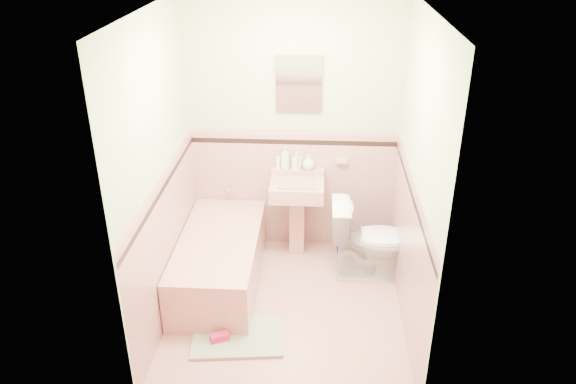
# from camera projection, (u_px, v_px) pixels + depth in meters

# --- Properties ---
(floor) EXTENTS (2.20, 2.20, 0.00)m
(floor) POSITION_uv_depth(u_px,v_px,m) (286.00, 307.00, 4.90)
(floor) COLOR tan
(floor) RESTS_ON ground
(ceiling) EXTENTS (2.20, 2.20, 0.00)m
(ceiling) POSITION_uv_depth(u_px,v_px,m) (286.00, 10.00, 3.78)
(ceiling) COLOR white
(ceiling) RESTS_ON ground
(wall_back) EXTENTS (2.50, 0.00, 2.50)m
(wall_back) POSITION_uv_depth(u_px,v_px,m) (293.00, 129.00, 5.32)
(wall_back) COLOR #EFE3C3
(wall_back) RESTS_ON ground
(wall_front) EXTENTS (2.50, 0.00, 2.50)m
(wall_front) POSITION_uv_depth(u_px,v_px,m) (275.00, 255.00, 3.36)
(wall_front) COLOR #EFE3C3
(wall_front) RESTS_ON ground
(wall_left) EXTENTS (0.00, 2.50, 2.50)m
(wall_left) POSITION_uv_depth(u_px,v_px,m) (159.00, 174.00, 4.39)
(wall_left) COLOR #EFE3C3
(wall_left) RESTS_ON ground
(wall_right) EXTENTS (0.00, 2.50, 2.50)m
(wall_right) POSITION_uv_depth(u_px,v_px,m) (416.00, 181.00, 4.28)
(wall_right) COLOR #EFE3C3
(wall_right) RESTS_ON ground
(wainscot_back) EXTENTS (2.00, 0.00, 2.00)m
(wainscot_back) POSITION_uv_depth(u_px,v_px,m) (293.00, 190.00, 5.60)
(wainscot_back) COLOR tan
(wainscot_back) RESTS_ON ground
(wainscot_front) EXTENTS (2.00, 0.00, 2.00)m
(wainscot_front) POSITION_uv_depth(u_px,v_px,m) (276.00, 338.00, 3.66)
(wainscot_front) COLOR tan
(wainscot_front) RESTS_ON ground
(wainscot_left) EXTENTS (0.00, 2.20, 2.20)m
(wainscot_left) POSITION_uv_depth(u_px,v_px,m) (168.00, 245.00, 4.68)
(wainscot_left) COLOR tan
(wainscot_left) RESTS_ON ground
(wainscot_right) EXTENTS (0.00, 2.20, 2.20)m
(wainscot_right) POSITION_uv_depth(u_px,v_px,m) (407.00, 253.00, 4.58)
(wainscot_right) COLOR tan
(wainscot_right) RESTS_ON ground
(accent_back) EXTENTS (2.00, 0.00, 2.00)m
(accent_back) POSITION_uv_depth(u_px,v_px,m) (293.00, 142.00, 5.36)
(accent_back) COLOR black
(accent_back) RESTS_ON ground
(accent_front) EXTENTS (2.00, 0.00, 2.00)m
(accent_front) POSITION_uv_depth(u_px,v_px,m) (275.00, 271.00, 3.43)
(accent_front) COLOR black
(accent_front) RESTS_ON ground
(accent_left) EXTENTS (0.00, 2.20, 2.20)m
(accent_left) POSITION_uv_depth(u_px,v_px,m) (163.00, 189.00, 4.45)
(accent_left) COLOR black
(accent_left) RESTS_ON ground
(accent_right) EXTENTS (0.00, 2.20, 2.20)m
(accent_right) POSITION_uv_depth(u_px,v_px,m) (412.00, 196.00, 4.34)
(accent_right) COLOR black
(accent_right) RESTS_ON ground
(cap_back) EXTENTS (2.00, 0.00, 2.00)m
(cap_back) POSITION_uv_depth(u_px,v_px,m) (293.00, 132.00, 5.32)
(cap_back) COLOR tan
(cap_back) RESTS_ON ground
(cap_front) EXTENTS (2.00, 0.00, 2.00)m
(cap_front) POSITION_uv_depth(u_px,v_px,m) (275.00, 258.00, 3.39)
(cap_front) COLOR tan
(cap_front) RESTS_ON ground
(cap_left) EXTENTS (0.00, 2.20, 2.20)m
(cap_left) POSITION_uv_depth(u_px,v_px,m) (162.00, 178.00, 4.40)
(cap_left) COLOR tan
(cap_left) RESTS_ON ground
(cap_right) EXTENTS (0.00, 2.20, 2.20)m
(cap_right) POSITION_uv_depth(u_px,v_px,m) (414.00, 184.00, 4.30)
(cap_right) COLOR tan
(cap_right) RESTS_ON ground
(bathtub) EXTENTS (0.70, 1.50, 0.45)m
(bathtub) POSITION_uv_depth(u_px,v_px,m) (220.00, 262.00, 5.12)
(bathtub) COLOR tan
(bathtub) RESTS_ON floor
(tub_faucet) EXTENTS (0.04, 0.12, 0.04)m
(tub_faucet) POSITION_uv_depth(u_px,v_px,m) (230.00, 188.00, 5.59)
(tub_faucet) COLOR silver
(tub_faucet) RESTS_ON wall_back
(sink) EXTENTS (0.51, 0.48, 0.80)m
(sink) POSITION_uv_depth(u_px,v_px,m) (297.00, 219.00, 5.48)
(sink) COLOR tan
(sink) RESTS_ON floor
(sink_faucet) EXTENTS (0.02, 0.02, 0.10)m
(sink_faucet) POSITION_uv_depth(u_px,v_px,m) (298.00, 162.00, 5.36)
(sink_faucet) COLOR silver
(sink_faucet) RESTS_ON sink
(medicine_cabinet) EXTENTS (0.41, 0.04, 0.51)m
(medicine_cabinet) POSITION_uv_depth(u_px,v_px,m) (299.00, 83.00, 5.09)
(medicine_cabinet) COLOR white
(medicine_cabinet) RESTS_ON wall_back
(soap_dish) EXTENTS (0.11, 0.06, 0.04)m
(soap_dish) POSITION_uv_depth(u_px,v_px,m) (342.00, 161.00, 5.39)
(soap_dish) COLOR tan
(soap_dish) RESTS_ON wall_back
(soap_bottle_left) EXTENTS (0.11, 0.11, 0.23)m
(soap_bottle_left) POSITION_uv_depth(u_px,v_px,m) (285.00, 158.00, 5.40)
(soap_bottle_left) COLOR #B2B2B2
(soap_bottle_left) RESTS_ON sink
(soap_bottle_mid) EXTENTS (0.10, 0.10, 0.18)m
(soap_bottle_mid) POSITION_uv_depth(u_px,v_px,m) (297.00, 161.00, 5.40)
(soap_bottle_mid) COLOR #B2B2B2
(soap_bottle_mid) RESTS_ON sink
(soap_bottle_right) EXTENTS (0.15, 0.15, 0.15)m
(soap_bottle_right) POSITION_uv_depth(u_px,v_px,m) (308.00, 162.00, 5.40)
(soap_bottle_right) COLOR #B2B2B2
(soap_bottle_right) RESTS_ON sink
(tube) EXTENTS (0.05, 0.05, 0.12)m
(tube) POSITION_uv_depth(u_px,v_px,m) (278.00, 163.00, 5.42)
(tube) COLOR white
(tube) RESTS_ON sink
(toilet) EXTENTS (0.75, 0.44, 0.76)m
(toilet) POSITION_uv_depth(u_px,v_px,m) (371.00, 240.00, 5.17)
(toilet) COLOR white
(toilet) RESTS_ON floor
(bucket) EXTENTS (0.27, 0.27, 0.21)m
(bucket) POSITION_uv_depth(u_px,v_px,m) (346.00, 247.00, 5.57)
(bucket) COLOR #0E0FA7
(bucket) RESTS_ON floor
(bath_mat) EXTENTS (0.77, 0.56, 0.03)m
(bath_mat) POSITION_uv_depth(u_px,v_px,m) (237.00, 337.00, 4.52)
(bath_mat) COLOR gray
(bath_mat) RESTS_ON floor
(shoe) EXTENTS (0.16, 0.12, 0.06)m
(shoe) POSITION_uv_depth(u_px,v_px,m) (220.00, 337.00, 4.46)
(shoe) COLOR #BF1E59
(shoe) RESTS_ON bath_mat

